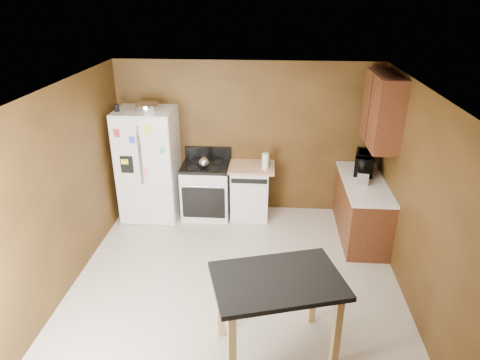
# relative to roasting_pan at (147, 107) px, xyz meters

# --- Properties ---
(floor) EXTENTS (4.50, 4.50, 0.00)m
(floor) POSITION_rel_roasting_pan_xyz_m (1.50, -1.89, -1.85)
(floor) COLOR beige
(floor) RESTS_ON ground
(ceiling) EXTENTS (4.50, 4.50, 0.00)m
(ceiling) POSITION_rel_roasting_pan_xyz_m (1.50, -1.89, 0.65)
(ceiling) COLOR white
(ceiling) RESTS_ON ground
(wall_back) EXTENTS (4.20, 0.00, 4.20)m
(wall_back) POSITION_rel_roasting_pan_xyz_m (1.50, 0.36, -0.60)
(wall_back) COLOR brown
(wall_back) RESTS_ON ground
(wall_front) EXTENTS (4.20, 0.00, 4.20)m
(wall_front) POSITION_rel_roasting_pan_xyz_m (1.50, -4.14, -0.60)
(wall_front) COLOR brown
(wall_front) RESTS_ON ground
(wall_left) EXTENTS (0.00, 4.50, 4.50)m
(wall_left) POSITION_rel_roasting_pan_xyz_m (-0.60, -1.89, -0.60)
(wall_left) COLOR brown
(wall_left) RESTS_ON ground
(wall_right) EXTENTS (0.00, 4.50, 4.50)m
(wall_right) POSITION_rel_roasting_pan_xyz_m (3.60, -1.89, -0.60)
(wall_right) COLOR brown
(wall_right) RESTS_ON ground
(roasting_pan) EXTENTS (0.38, 0.38, 0.09)m
(roasting_pan) POSITION_rel_roasting_pan_xyz_m (0.00, 0.00, 0.00)
(roasting_pan) COLOR silver
(roasting_pan) RESTS_ON refrigerator
(pen_cup) EXTENTS (0.07, 0.07, 0.11)m
(pen_cup) POSITION_rel_roasting_pan_xyz_m (-0.43, -0.13, 0.01)
(pen_cup) COLOR black
(pen_cup) RESTS_ON refrigerator
(kettle) EXTENTS (0.17, 0.17, 0.17)m
(kettle) POSITION_rel_roasting_pan_xyz_m (0.85, -0.08, -0.86)
(kettle) COLOR silver
(kettle) RESTS_ON gas_range
(paper_towel) EXTENTS (0.13, 0.13, 0.25)m
(paper_towel) POSITION_rel_roasting_pan_xyz_m (1.82, -0.03, -0.83)
(paper_towel) COLOR white
(paper_towel) RESTS_ON dishwasher
(green_canister) EXTENTS (0.11, 0.11, 0.11)m
(green_canister) POSITION_rel_roasting_pan_xyz_m (1.84, 0.14, -0.90)
(green_canister) COLOR green
(green_canister) RESTS_ON dishwasher
(toaster) EXTENTS (0.20, 0.28, 0.19)m
(toaster) POSITION_rel_roasting_pan_xyz_m (3.24, -0.47, -0.85)
(toaster) COLOR silver
(toaster) RESTS_ON right_cabinets
(microwave) EXTENTS (0.46, 0.58, 0.28)m
(microwave) POSITION_rel_roasting_pan_xyz_m (3.34, -0.07, -0.80)
(microwave) COLOR black
(microwave) RESTS_ON right_cabinets
(refrigerator) EXTENTS (0.90, 0.80, 1.80)m
(refrigerator) POSITION_rel_roasting_pan_xyz_m (-0.05, -0.02, -0.95)
(refrigerator) COLOR white
(refrigerator) RESTS_ON ground
(gas_range) EXTENTS (0.76, 0.68, 1.10)m
(gas_range) POSITION_rel_roasting_pan_xyz_m (0.86, 0.04, -1.39)
(gas_range) COLOR white
(gas_range) RESTS_ON ground
(dishwasher) EXTENTS (0.78, 0.63, 0.89)m
(dishwasher) POSITION_rel_roasting_pan_xyz_m (1.58, 0.06, -1.39)
(dishwasher) COLOR white
(dishwasher) RESTS_ON ground
(right_cabinets) EXTENTS (0.63, 1.58, 2.45)m
(right_cabinets) POSITION_rel_roasting_pan_xyz_m (3.33, -0.40, -0.94)
(right_cabinets) COLOR brown
(right_cabinets) RESTS_ON ground
(island) EXTENTS (1.44, 1.15, 0.91)m
(island) POSITION_rel_roasting_pan_xyz_m (2.00, -2.86, -1.07)
(island) COLOR black
(island) RESTS_ON ground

